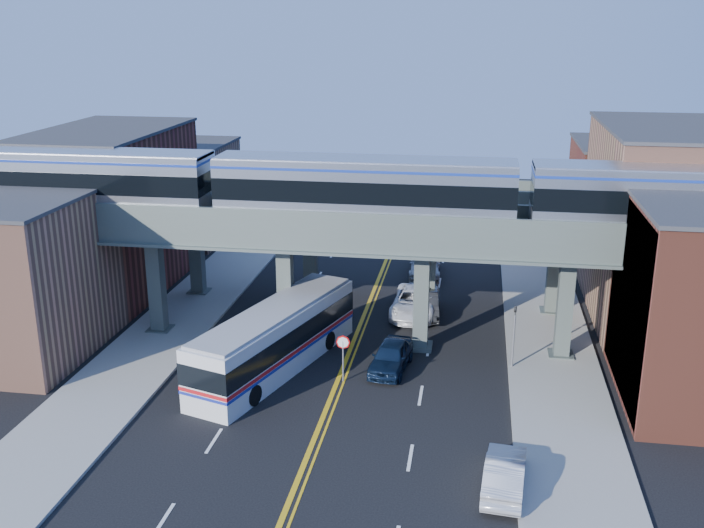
{
  "coord_description": "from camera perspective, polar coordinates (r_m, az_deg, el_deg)",
  "views": [
    {
      "loc": [
        6.78,
        -34.28,
        18.52
      ],
      "look_at": [
        0.23,
        6.38,
        5.49
      ],
      "focal_mm": 40.0,
      "sensor_mm": 36.0,
      "label": 1
    }
  ],
  "objects": [
    {
      "name": "transit_train",
      "position": [
        43.68,
        0.91,
        5.55
      ],
      "size": [
        51.43,
        3.23,
        3.77
      ],
      "color": "black",
      "rests_on": "elevated_viaduct_near"
    },
    {
      "name": "building_east_b",
      "position": [
        53.13,
        21.63,
        2.68
      ],
      "size": [
        8.0,
        14.0,
        12.0
      ],
      "primitive_type": "cube",
      "color": "#98644E",
      "rests_on": "ground"
    },
    {
      "name": "building_west_b",
      "position": [
        57.77,
        -17.11,
        3.75
      ],
      "size": [
        8.0,
        14.0,
        11.0
      ],
      "primitive_type": "cube",
      "color": "brown",
      "rests_on": "ground"
    },
    {
      "name": "car_lane_d",
      "position": [
        58.72,
        5.33,
        -0.07
      ],
      "size": [
        2.53,
        5.68,
        1.62
      ],
      "primitive_type": "imported",
      "rotation": [
        0.0,
        0.0,
        0.05
      ],
      "color": "#A9AAAE",
      "rests_on": "ground"
    },
    {
      "name": "elevated_viaduct_far",
      "position": [
        51.19,
        1.28,
        3.94
      ],
      "size": [
        52.0,
        3.6,
        7.4
      ],
      "color": "#46514C",
      "rests_on": "ground"
    },
    {
      "name": "sidewalk_east",
      "position": [
        48.2,
        14.11,
        -5.49
      ],
      "size": [
        5.0,
        70.0,
        0.16
      ],
      "primitive_type": "cube",
      "color": "gray",
      "rests_on": "ground"
    },
    {
      "name": "elevated_viaduct_near",
      "position": [
        44.49,
        0.04,
        1.85
      ],
      "size": [
        52.0,
        3.6,
        7.4
      ],
      "color": "#46514C",
      "rests_on": "ground"
    },
    {
      "name": "car_lane_b",
      "position": [
        50.9,
        5.36,
        -2.95
      ],
      "size": [
        2.09,
        4.71,
        1.5
      ],
      "primitive_type": "imported",
      "rotation": [
        0.0,
        0.0,
        0.11
      ],
      "color": "#29292B",
      "rests_on": "ground"
    },
    {
      "name": "stop_sign",
      "position": [
        41.39,
        -0.65,
        -6.33
      ],
      "size": [
        0.76,
        0.09,
        2.63
      ],
      "color": "slate",
      "rests_on": "ground"
    },
    {
      "name": "car_lane_a",
      "position": [
        43.18,
        2.85,
        -6.71
      ],
      "size": [
        2.37,
        4.8,
        1.57
      ],
      "primitive_type": "imported",
      "rotation": [
        0.0,
        0.0,
        -0.11
      ],
      "color": "#0D1A31",
      "rests_on": "ground"
    },
    {
      "name": "car_parked_curb",
      "position": [
        33.62,
        11.04,
        -14.72
      ],
      "size": [
        1.99,
        4.69,
        1.5
      ],
      "primitive_type": "imported",
      "rotation": [
        0.0,
        0.0,
        3.05
      ],
      "color": "#B6B7BB",
      "rests_on": "ground"
    },
    {
      "name": "transit_bus",
      "position": [
        43.08,
        -5.6,
        -5.48
      ],
      "size": [
        6.73,
        13.26,
        3.35
      ],
      "rotation": [
        0.0,
        0.0,
        1.26
      ],
      "color": "silver",
      "rests_on": "ground"
    },
    {
      "name": "building_east_c",
      "position": [
        65.87,
        19.23,
        4.29
      ],
      "size": [
        8.0,
        10.0,
        9.0
      ],
      "primitive_type": "cube",
      "color": "brown",
      "rests_on": "ground"
    },
    {
      "name": "ground",
      "position": [
        39.55,
        -1.83,
        -10.37
      ],
      "size": [
        120.0,
        120.0,
        0.0
      ],
      "primitive_type": "plane",
      "color": "black",
      "rests_on": "ground"
    },
    {
      "name": "car_lane_c",
      "position": [
        50.99,
        4.57,
        -2.79
      ],
      "size": [
        2.94,
        6.11,
        1.68
      ],
      "primitive_type": "imported",
      "rotation": [
        0.0,
        0.0,
        -0.03
      ],
      "color": "white",
      "rests_on": "ground"
    },
    {
      "name": "building_west_a",
      "position": [
        47.97,
        -23.17,
        -0.9
      ],
      "size": [
        8.0,
        10.0,
        9.0
      ],
      "primitive_type": "cube",
      "color": "#98644E",
      "rests_on": "ground"
    },
    {
      "name": "sidewalk_west",
      "position": [
        51.34,
        -12.41,
        -3.92
      ],
      "size": [
        5.0,
        70.0,
        0.16
      ],
      "primitive_type": "cube",
      "color": "gray",
      "rests_on": "ground"
    },
    {
      "name": "traffic_signal",
      "position": [
        43.5,
        11.71,
        -4.72
      ],
      "size": [
        0.15,
        0.18,
        4.1
      ],
      "color": "slate",
      "rests_on": "ground"
    },
    {
      "name": "building_west_c",
      "position": [
        69.68,
        -12.4,
        5.12
      ],
      "size": [
        8.0,
        10.0,
        8.0
      ],
      "primitive_type": "cube",
      "color": "#98644E",
      "rests_on": "ground"
    },
    {
      "name": "mural_panel",
      "position": [
        41.42,
        19.43,
        -2.9
      ],
      "size": [
        0.1,
        9.5,
        9.5
      ],
      "primitive_type": "cube",
      "color": "teal",
      "rests_on": "ground"
    }
  ]
}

